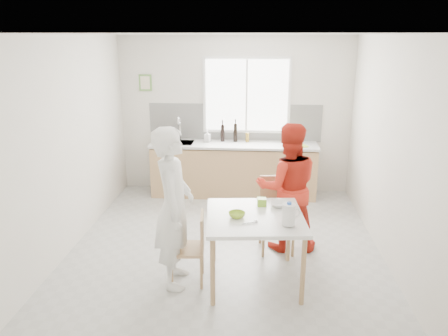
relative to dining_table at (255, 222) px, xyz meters
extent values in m
plane|color=#B7B7B2|center=(-0.38, 0.86, -0.72)|extent=(4.50, 4.50, 0.00)
plane|color=silver|center=(-0.38, 3.11, 0.63)|extent=(4.00, 0.00, 4.00)
plane|color=silver|center=(-0.38, -1.39, 0.63)|extent=(4.00, 0.00, 4.00)
plane|color=silver|center=(-2.38, 0.86, 0.63)|extent=(0.00, 4.50, 4.50)
plane|color=silver|center=(1.62, 0.86, 0.63)|extent=(0.00, 4.50, 4.50)
plane|color=white|center=(-0.38, 0.86, 1.98)|extent=(4.50, 4.50, 0.00)
cube|color=white|center=(-0.18, 3.09, 0.98)|extent=(1.50, 0.03, 1.30)
cube|color=white|center=(-0.18, 3.07, 0.98)|extent=(1.40, 0.02, 1.20)
cube|color=white|center=(-0.18, 3.07, 0.98)|extent=(0.03, 0.03, 1.20)
cube|color=white|center=(-0.38, 3.10, 0.50)|extent=(3.00, 0.02, 0.65)
cube|color=#639945|center=(-1.93, 3.09, 1.18)|extent=(0.22, 0.02, 0.28)
cube|color=beige|center=(-1.93, 3.08, 1.18)|extent=(0.16, 0.01, 0.22)
cube|color=tan|center=(-0.38, 2.81, -0.29)|extent=(2.80, 0.60, 0.86)
cube|color=#3F3326|center=(-0.38, 2.81, -0.67)|extent=(2.80, 0.54, 0.10)
cube|color=silver|center=(-0.38, 2.81, 0.18)|extent=(2.84, 0.64, 0.04)
cube|color=#A5A5AA|center=(-1.33, 2.81, 0.18)|extent=(0.50, 0.40, 0.03)
cylinder|color=silver|center=(-1.33, 2.97, 0.38)|extent=(0.02, 0.02, 0.36)
torus|color=silver|center=(-1.33, 2.90, 0.56)|extent=(0.02, 0.18, 0.18)
cube|color=white|center=(0.00, 0.00, 0.06)|extent=(1.14, 1.14, 0.04)
cylinder|color=tan|center=(-0.42, -0.50, -0.35)|extent=(0.05, 0.05, 0.74)
cylinder|color=tan|center=(-0.50, 0.42, -0.35)|extent=(0.05, 0.05, 0.74)
cylinder|color=tan|center=(0.50, -0.42, -0.35)|extent=(0.05, 0.05, 0.74)
cylinder|color=tan|center=(0.42, 0.50, -0.35)|extent=(0.05, 0.05, 0.74)
cube|color=tan|center=(-0.75, -0.07, -0.32)|extent=(0.41, 0.41, 0.04)
cube|color=tan|center=(-0.58, -0.05, -0.10)|extent=(0.06, 0.36, 0.39)
cylinder|color=tan|center=(-0.92, 0.08, -0.53)|extent=(0.03, 0.03, 0.39)
cylinder|color=tan|center=(-0.89, -0.24, -0.53)|extent=(0.03, 0.03, 0.39)
cylinder|color=tan|center=(-0.60, 0.11, -0.53)|extent=(0.03, 0.03, 0.39)
cylinder|color=tan|center=(-0.57, -0.21, -0.53)|extent=(0.03, 0.03, 0.39)
cube|color=tan|center=(0.28, 0.78, -0.25)|extent=(0.48, 0.48, 0.04)
cube|color=tan|center=(0.26, 0.98, 0.00)|extent=(0.42, 0.07, 0.46)
cylinder|color=tan|center=(0.11, 0.57, -0.50)|extent=(0.04, 0.04, 0.45)
cylinder|color=tan|center=(0.49, 0.61, -0.50)|extent=(0.04, 0.04, 0.45)
cylinder|color=tan|center=(0.08, 0.95, -0.50)|extent=(0.04, 0.04, 0.45)
cylinder|color=tan|center=(0.45, 0.98, -0.50)|extent=(0.04, 0.04, 0.45)
imported|color=white|center=(-0.88, -0.08, 0.17)|extent=(0.49, 0.69, 1.80)
imported|color=red|center=(0.41, 0.87, 0.11)|extent=(0.86, 0.70, 1.66)
imported|color=#95BD2B|center=(-0.19, -0.07, 0.11)|extent=(0.20, 0.20, 0.06)
imported|color=white|center=(0.28, 0.28, 0.11)|extent=(0.22, 0.22, 0.05)
cylinder|color=white|center=(0.34, -0.25, 0.21)|extent=(0.14, 0.14, 0.22)
cylinder|color=blue|center=(0.34, -0.25, 0.33)|extent=(0.05, 0.05, 0.03)
torus|color=white|center=(0.41, -0.25, 0.23)|extent=(0.11, 0.03, 0.10)
cube|color=#87C62D|center=(0.07, 0.29, 0.13)|extent=(0.11, 0.11, 0.09)
cylinder|color=#A5A5AA|center=(-0.06, -0.23, 0.09)|extent=(0.15, 0.08, 0.01)
cube|color=#B3D531|center=(0.66, 2.69, 0.20)|extent=(0.42, 0.36, 0.01)
cylinder|color=black|center=(-0.36, 2.96, 0.36)|extent=(0.07, 0.07, 0.32)
cylinder|color=black|center=(-0.58, 2.96, 0.35)|extent=(0.07, 0.07, 0.30)
cylinder|color=olive|center=(-0.15, 2.93, 0.28)|extent=(0.06, 0.06, 0.16)
imported|color=#999999|center=(-0.84, 2.90, 0.30)|extent=(0.11, 0.11, 0.20)
camera|label=1|loc=(-0.01, -4.41, 1.96)|focal=35.00mm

